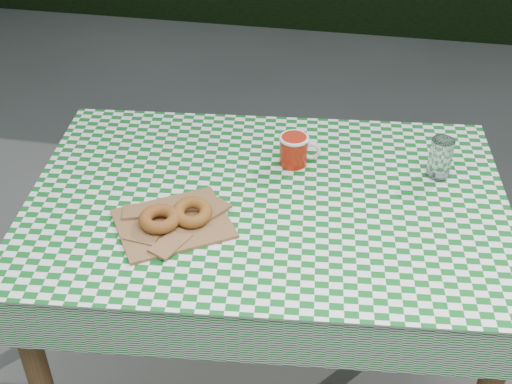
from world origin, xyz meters
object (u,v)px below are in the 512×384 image
at_px(table, 266,300).
at_px(coffee_mug, 294,150).
at_px(drinking_glass, 440,158).
at_px(paper_bag, 173,223).

bearing_deg(table, coffee_mug, 69.99).
height_order(table, drinking_glass, drinking_glass).
xyz_separation_m(coffee_mug, drinking_glass, (0.40, 0.01, 0.01)).
bearing_deg(table, drinking_glass, 17.31).
bearing_deg(paper_bag, drinking_glass, 27.29).
height_order(table, paper_bag, paper_bag).
distance_m(paper_bag, coffee_mug, 0.42).
height_order(coffee_mug, drinking_glass, drinking_glass).
distance_m(table, drinking_glass, 0.65).
height_order(paper_bag, coffee_mug, coffee_mug).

